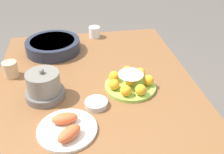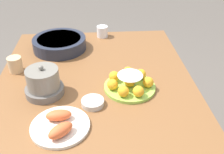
{
  "view_description": "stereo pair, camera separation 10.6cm",
  "coord_description": "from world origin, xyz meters",
  "px_view_note": "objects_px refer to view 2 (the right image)",
  "views": [
    {
      "loc": [
        -1.16,
        0.1,
        1.51
      ],
      "look_at": [
        -0.05,
        -0.09,
        0.77
      ],
      "focal_mm": 42.0,
      "sensor_mm": 36.0,
      "label": 1
    },
    {
      "loc": [
        -1.17,
        -0.01,
        1.51
      ],
      "look_at": [
        -0.05,
        -0.09,
        0.77
      ],
      "focal_mm": 42.0,
      "sensor_mm": 36.0,
      "label": 2
    }
  ],
  "objects_px": {
    "cup_far": "(15,64)",
    "cake_plate": "(130,83)",
    "warming_pot": "(44,83)",
    "seafood_platter": "(60,125)",
    "serving_bowl": "(60,43)",
    "sauce_bowl": "(93,102)",
    "dining_table": "(96,92)",
    "cup_near": "(102,32)"
  },
  "relations": [
    {
      "from": "cake_plate",
      "to": "sauce_bowl",
      "type": "distance_m",
      "value": 0.22
    },
    {
      "from": "seafood_platter",
      "to": "cake_plate",
      "type": "bearing_deg",
      "value": -50.74
    },
    {
      "from": "cake_plate",
      "to": "serving_bowl",
      "type": "height_order",
      "value": "cake_plate"
    },
    {
      "from": "serving_bowl",
      "to": "sauce_bowl",
      "type": "distance_m",
      "value": 0.62
    },
    {
      "from": "cake_plate",
      "to": "cup_far",
      "type": "height_order",
      "value": "cake_plate"
    },
    {
      "from": "dining_table",
      "to": "cup_near",
      "type": "bearing_deg",
      "value": -6.24
    },
    {
      "from": "serving_bowl",
      "to": "sauce_bowl",
      "type": "xyz_separation_m",
      "value": [
        -0.59,
        -0.21,
        -0.03
      ]
    },
    {
      "from": "sauce_bowl",
      "to": "seafood_platter",
      "type": "height_order",
      "value": "seafood_platter"
    },
    {
      "from": "dining_table",
      "to": "cup_near",
      "type": "relative_size",
      "value": 16.16
    },
    {
      "from": "seafood_platter",
      "to": "cup_far",
      "type": "relative_size",
      "value": 2.9
    },
    {
      "from": "cake_plate",
      "to": "sauce_bowl",
      "type": "relative_size",
      "value": 2.44
    },
    {
      "from": "serving_bowl",
      "to": "dining_table",
      "type": "bearing_deg",
      "value": -148.82
    },
    {
      "from": "seafood_platter",
      "to": "cup_near",
      "type": "xyz_separation_m",
      "value": [
        0.91,
        -0.21,
        0.02
      ]
    },
    {
      "from": "cake_plate",
      "to": "warming_pot",
      "type": "height_order",
      "value": "warming_pot"
    },
    {
      "from": "sauce_bowl",
      "to": "warming_pot",
      "type": "distance_m",
      "value": 0.26
    },
    {
      "from": "cake_plate",
      "to": "seafood_platter",
      "type": "height_order",
      "value": "cake_plate"
    },
    {
      "from": "dining_table",
      "to": "serving_bowl",
      "type": "distance_m",
      "value": 0.45
    },
    {
      "from": "serving_bowl",
      "to": "cup_far",
      "type": "distance_m",
      "value": 0.34
    },
    {
      "from": "dining_table",
      "to": "cake_plate",
      "type": "relative_size",
      "value": 4.75
    },
    {
      "from": "cup_near",
      "to": "warming_pot",
      "type": "distance_m",
      "value": 0.72
    },
    {
      "from": "dining_table",
      "to": "seafood_platter",
      "type": "bearing_deg",
      "value": 157.54
    },
    {
      "from": "sauce_bowl",
      "to": "cup_near",
      "type": "height_order",
      "value": "cup_near"
    },
    {
      "from": "dining_table",
      "to": "serving_bowl",
      "type": "bearing_deg",
      "value": 31.18
    },
    {
      "from": "dining_table",
      "to": "warming_pot",
      "type": "distance_m",
      "value": 0.31
    },
    {
      "from": "serving_bowl",
      "to": "cup_far",
      "type": "height_order",
      "value": "cup_far"
    },
    {
      "from": "cup_far",
      "to": "cake_plate",
      "type": "bearing_deg",
      "value": -109.01
    },
    {
      "from": "warming_pot",
      "to": "cup_far",
      "type": "bearing_deg",
      "value": 40.56
    },
    {
      "from": "sauce_bowl",
      "to": "cup_near",
      "type": "xyz_separation_m",
      "value": [
        0.76,
        -0.07,
        0.02
      ]
    },
    {
      "from": "serving_bowl",
      "to": "cup_far",
      "type": "relative_size",
      "value": 3.93
    },
    {
      "from": "dining_table",
      "to": "warming_pot",
      "type": "relative_size",
      "value": 6.57
    },
    {
      "from": "cup_far",
      "to": "warming_pot",
      "type": "bearing_deg",
      "value": -139.44
    },
    {
      "from": "dining_table",
      "to": "seafood_platter",
      "type": "distance_m",
      "value": 0.41
    },
    {
      "from": "seafood_platter",
      "to": "cup_far",
      "type": "xyz_separation_m",
      "value": [
        0.47,
        0.29,
        0.02
      ]
    },
    {
      "from": "cake_plate",
      "to": "seafood_platter",
      "type": "relative_size",
      "value": 1.05
    },
    {
      "from": "serving_bowl",
      "to": "cup_far",
      "type": "xyz_separation_m",
      "value": [
        -0.26,
        0.22,
        0.0
      ]
    },
    {
      "from": "seafood_platter",
      "to": "cup_far",
      "type": "bearing_deg",
      "value": 31.34
    },
    {
      "from": "dining_table",
      "to": "seafood_platter",
      "type": "xyz_separation_m",
      "value": [
        -0.37,
        0.15,
        0.11
      ]
    },
    {
      "from": "cake_plate",
      "to": "serving_bowl",
      "type": "distance_m",
      "value": 0.61
    },
    {
      "from": "cake_plate",
      "to": "cup_near",
      "type": "distance_m",
      "value": 0.65
    },
    {
      "from": "cup_far",
      "to": "seafood_platter",
      "type": "bearing_deg",
      "value": -148.66
    },
    {
      "from": "cup_near",
      "to": "cup_far",
      "type": "distance_m",
      "value": 0.66
    },
    {
      "from": "cup_near",
      "to": "cake_plate",
      "type": "bearing_deg",
      "value": -170.08
    }
  ]
}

